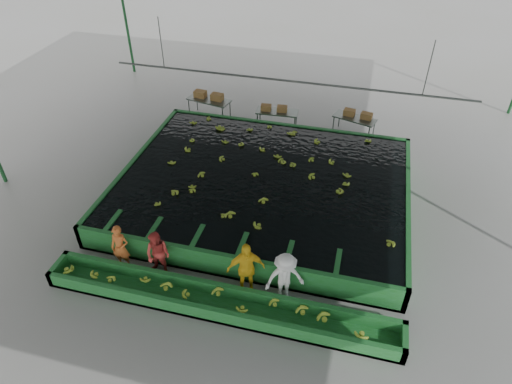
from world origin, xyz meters
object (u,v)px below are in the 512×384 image
(packing_table_right, at_px, (354,126))
(packing_table_mid, at_px, (277,120))
(worker_a, at_px, (120,247))
(worker_d, at_px, (285,278))
(packing_table_left, at_px, (209,108))
(worker_b, at_px, (158,255))
(sorting_trough, at_px, (218,302))
(box_stack_mid, at_px, (274,111))
(flotation_tank, at_px, (263,188))
(box_stack_right, at_px, (357,117))
(box_stack_left, at_px, (209,98))
(worker_c, at_px, (246,269))

(packing_table_right, bearing_deg, packing_table_mid, -174.99)
(worker_a, bearing_deg, worker_d, -3.37)
(packing_table_left, bearing_deg, worker_b, -79.36)
(worker_a, height_order, worker_d, worker_d)
(packing_table_mid, bearing_deg, packing_table_left, 176.27)
(sorting_trough, xyz_separation_m, packing_table_left, (-3.86, 10.36, 0.20))
(worker_a, distance_m, box_stack_mid, 9.69)
(worker_d, height_order, packing_table_mid, worker_d)
(box_stack_mid, bearing_deg, worker_a, -104.95)
(flotation_tank, distance_m, box_stack_right, 6.14)
(flotation_tank, height_order, box_stack_mid, box_stack_mid)
(worker_d, distance_m, packing_table_right, 9.71)
(sorting_trough, relative_size, packing_table_right, 5.54)
(flotation_tank, distance_m, sorting_trough, 5.10)
(box_stack_right, bearing_deg, packing_table_left, -178.48)
(box_stack_right, bearing_deg, box_stack_left, -179.18)
(worker_a, relative_size, worker_c, 0.85)
(flotation_tank, bearing_deg, packing_table_right, 62.97)
(worker_a, height_order, packing_table_left, worker_a)
(sorting_trough, relative_size, box_stack_left, 7.25)
(worker_a, bearing_deg, packing_table_right, 54.77)
(worker_d, relative_size, packing_table_left, 0.85)
(worker_d, relative_size, box_stack_right, 1.37)
(worker_a, xyz_separation_m, packing_table_right, (5.99, 9.64, -0.36))
(packing_table_mid, bearing_deg, worker_c, -82.74)
(packing_table_left, xyz_separation_m, packing_table_right, (6.59, 0.08, -0.04))
(packing_table_mid, height_order, packing_table_right, packing_table_mid)
(worker_b, distance_m, packing_table_mid, 9.47)
(worker_b, bearing_deg, box_stack_mid, 87.33)
(worker_c, bearing_deg, sorting_trough, -149.97)
(packing_table_left, bearing_deg, flotation_tank, -53.73)
(sorting_trough, xyz_separation_m, worker_d, (1.67, 0.80, 0.59))
(worker_b, bearing_deg, worker_c, 5.22)
(worker_d, relative_size, packing_table_mid, 0.91)
(box_stack_mid, bearing_deg, box_stack_right, 6.05)
(packing_table_left, height_order, box_stack_right, box_stack_right)
(packing_table_left, relative_size, box_stack_right, 1.62)
(flotation_tank, height_order, box_stack_left, box_stack_left)
(flotation_tank, relative_size, worker_d, 5.96)
(packing_table_right, bearing_deg, box_stack_mid, -175.33)
(flotation_tank, bearing_deg, worker_c, -82.42)
(sorting_trough, bearing_deg, worker_c, 54.43)
(sorting_trough, relative_size, worker_b, 6.39)
(packing_table_left, distance_m, packing_table_right, 6.59)
(box_stack_mid, height_order, box_stack_right, box_stack_mid)
(packing_table_left, bearing_deg, worker_a, -86.43)
(flotation_tank, xyz_separation_m, worker_c, (0.57, -4.30, 0.46))
(packing_table_left, bearing_deg, packing_table_mid, -3.73)
(packing_table_left, height_order, box_stack_left, box_stack_left)
(worker_b, relative_size, box_stack_mid, 1.36)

